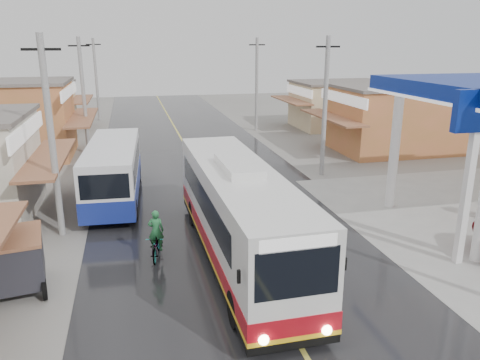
# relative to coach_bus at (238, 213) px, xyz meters

# --- Properties ---
(ground) EXTENTS (120.00, 120.00, 0.00)m
(ground) POSITION_rel_coach_bus_xyz_m (0.41, -5.15, -1.78)
(ground) COLOR slate
(ground) RESTS_ON ground
(road) EXTENTS (12.00, 90.00, 0.02)m
(road) POSITION_rel_coach_bus_xyz_m (0.41, 9.85, -1.77)
(road) COLOR black
(road) RESTS_ON ground
(centre_line) EXTENTS (0.15, 90.00, 0.01)m
(centre_line) POSITION_rel_coach_bus_xyz_m (0.41, 9.85, -1.76)
(centre_line) COLOR #D8CC4C
(centre_line) RESTS_ON road
(shopfronts_right) EXTENTS (11.00, 44.00, 4.80)m
(shopfronts_right) POSITION_rel_coach_bus_xyz_m (15.41, 6.85, -1.78)
(shopfronts_right) COLOR #B5AF9E
(shopfronts_right) RESTS_ON ground
(utility_poles_left) EXTENTS (1.60, 50.00, 8.00)m
(utility_poles_left) POSITION_rel_coach_bus_xyz_m (-6.59, 10.85, -1.78)
(utility_poles_left) COLOR gray
(utility_poles_left) RESTS_ON ground
(utility_poles_right) EXTENTS (1.60, 36.00, 8.00)m
(utility_poles_right) POSITION_rel_coach_bus_xyz_m (7.41, 9.85, -1.78)
(utility_poles_right) COLOR gray
(utility_poles_right) RESTS_ON ground
(coach_bus) EXTENTS (2.81, 11.87, 3.69)m
(coach_bus) POSITION_rel_coach_bus_xyz_m (0.00, 0.00, 0.00)
(coach_bus) COLOR silver
(coach_bus) RESTS_ON road
(second_bus) EXTENTS (2.79, 8.74, 2.86)m
(second_bus) POSITION_rel_coach_bus_xyz_m (-4.52, 7.84, -0.24)
(second_bus) COLOR silver
(second_bus) RESTS_ON road
(cyclist) EXTENTS (0.91, 1.85, 1.91)m
(cyclist) POSITION_rel_coach_bus_xyz_m (-2.90, 0.77, -1.15)
(cyclist) COLOR black
(cyclist) RESTS_ON ground
(tricycle_near) EXTENTS (1.97, 2.47, 1.87)m
(tricycle_near) POSITION_rel_coach_bus_xyz_m (-7.29, -0.53, -0.72)
(tricycle_near) COLOR #26262D
(tricycle_near) RESTS_ON ground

